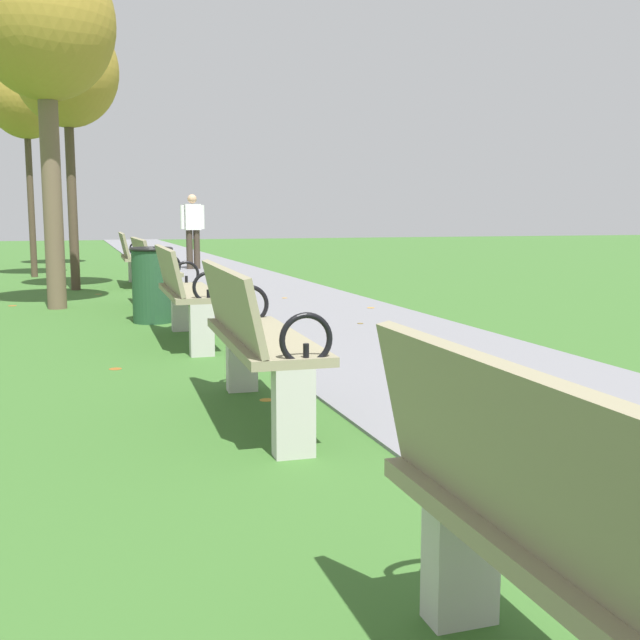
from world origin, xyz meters
The scene contains 13 objects.
paved_walkway centered at (1.26, 18.00, 0.01)m, with size 2.52×44.00×0.02m, color slate.
park_bench_2 centered at (-0.50, 3.01, 0.49)m, with size 0.48×1.60×0.90m.
park_bench_3 centered at (-0.50, 6.13, 0.49)m, with size 0.54×1.62×0.90m.
park_bench_4 centered at (-0.50, 8.99, 0.49)m, with size 0.51×1.61×0.90m.
park_bench_5 centered at (-0.50, 11.84, 0.49)m, with size 0.50×1.61×0.90m.
park_bench_6 centered at (-0.50, 15.10, 0.49)m, with size 0.51×1.61×0.90m.
tree_2 centered at (-1.69, 12.13, 3.48)m, with size 1.72×1.72×4.49m.
tree_3 centered at (-1.44, 14.65, 3.39)m, with size 1.59×1.59×4.29m.
tree_4 centered at (-2.19, 17.59, 3.39)m, with size 1.45×1.45×4.21m.
tree_5 centered at (-1.78, 20.59, 4.24)m, with size 1.61×1.61×5.19m.
pedestrian_walking centered at (1.05, 18.61, 0.93)m, with size 0.53×0.24×1.62m.
trash_bin centered at (-0.65, 10.47, 0.42)m, with size 0.48×0.48×0.84m.
scattered_leaves centered at (-0.16, 8.99, 0.01)m, with size 4.50×17.75×0.02m.
Camera 1 is at (-1.49, 1.87, 1.19)m, focal length 42.68 mm.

